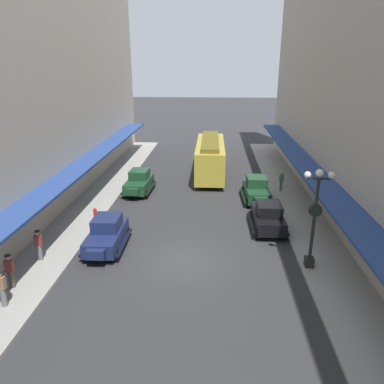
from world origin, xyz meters
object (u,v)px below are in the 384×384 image
(parked_car_3, at_px, (268,216))
(pedestrian_2, at_px, (281,181))
(parked_car_2, at_px, (256,189))
(fire_hydrant, at_px, (95,214))
(parked_car_1, at_px, (107,233))
(parked_car_0, at_px, (139,181))
(pedestrian_1, at_px, (2,288))
(streetcar, at_px, (210,156))
(lamp_post_with_clock, at_px, (315,215))
(pedestrian_0, at_px, (10,271))
(pedestrian_3, at_px, (39,245))

(parked_car_3, xyz_separation_m, pedestrian_2, (2.01, 7.19, 0.05))
(parked_car_2, xyz_separation_m, fire_hydrant, (-11.06, -4.69, -0.38))
(parked_car_1, height_order, parked_car_3, same)
(parked_car_0, height_order, parked_car_2, same)
(parked_car_0, bearing_deg, parked_car_3, -34.53)
(parked_car_3, relative_size, pedestrian_1, 2.57)
(parked_car_3, bearing_deg, streetcar, 108.19)
(parked_car_0, distance_m, parked_car_1, 9.66)
(parked_car_0, relative_size, parked_car_1, 1.01)
(streetcar, relative_size, lamp_post_with_clock, 1.86)
(pedestrian_0, distance_m, pedestrian_2, 20.70)
(parked_car_1, relative_size, pedestrian_3, 2.56)
(parked_car_0, relative_size, fire_hydrant, 5.26)
(pedestrian_3, bearing_deg, lamp_post_with_clock, 0.92)
(fire_hydrant, bearing_deg, pedestrian_1, -96.34)
(parked_car_1, bearing_deg, lamp_post_with_clock, -8.00)
(streetcar, bearing_deg, parked_car_0, -137.80)
(parked_car_2, distance_m, pedestrian_3, 15.91)
(pedestrian_0, height_order, pedestrian_1, same)
(pedestrian_2, bearing_deg, streetcar, 142.54)
(parked_car_3, xyz_separation_m, streetcar, (-3.83, 11.67, 0.96))
(lamp_post_with_clock, distance_m, pedestrian_1, 14.52)
(lamp_post_with_clock, xyz_separation_m, pedestrian_0, (-14.17, -2.76, -1.97))
(parked_car_1, xyz_separation_m, lamp_post_with_clock, (10.91, -1.53, 2.04))
(parked_car_1, distance_m, streetcar, 15.83)
(parked_car_0, distance_m, pedestrian_0, 14.31)
(parked_car_0, distance_m, fire_hydrant, 6.29)
(parked_car_2, distance_m, pedestrian_1, 18.48)
(parked_car_1, bearing_deg, pedestrian_1, -116.89)
(parked_car_0, xyz_separation_m, pedestrian_3, (-3.00, -11.41, 0.07))
(parked_car_1, height_order, pedestrian_1, parked_car_1)
(streetcar, xyz_separation_m, pedestrian_2, (5.85, -4.48, -0.91))
(parked_car_2, height_order, parked_car_3, same)
(parked_car_0, height_order, parked_car_3, same)
(lamp_post_with_clock, relative_size, pedestrian_3, 3.09)
(parked_car_0, height_order, pedestrian_1, parked_car_0)
(parked_car_1, distance_m, parked_car_2, 12.42)
(fire_hydrant, relative_size, pedestrian_0, 0.49)
(lamp_post_with_clock, distance_m, fire_hydrant, 13.97)
(parked_car_1, xyz_separation_m, pedestrian_3, (-3.09, -1.76, 0.07))
(pedestrian_0, bearing_deg, pedestrian_1, -74.30)
(lamp_post_with_clock, bearing_deg, pedestrian_2, 87.56)
(parked_car_2, xyz_separation_m, pedestrian_3, (-12.30, -10.08, 0.07))
(streetcar, distance_m, pedestrian_3, 18.70)
(pedestrian_2, height_order, pedestrian_3, pedestrian_3)
(pedestrian_0, bearing_deg, pedestrian_3, 86.23)
(parked_car_2, height_order, pedestrian_0, parked_car_2)
(parked_car_0, bearing_deg, pedestrian_2, 3.25)
(parked_car_2, bearing_deg, pedestrian_1, -130.84)
(pedestrian_1, bearing_deg, fire_hydrant, 83.66)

